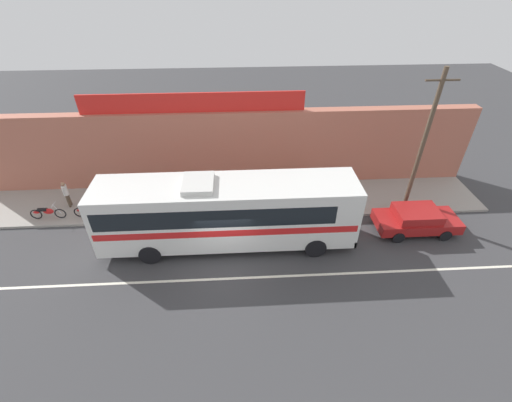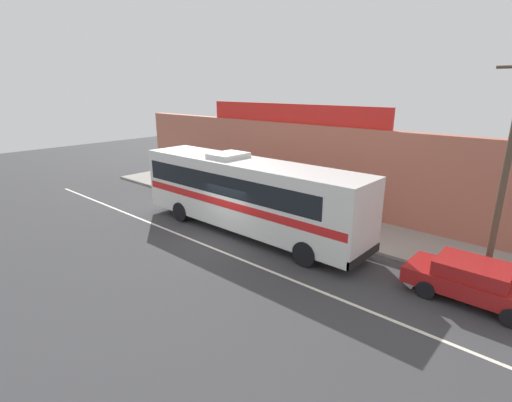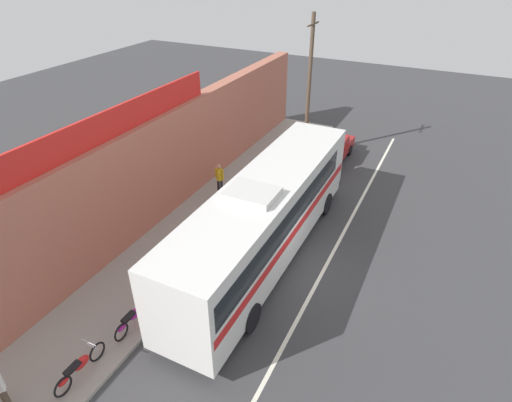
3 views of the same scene
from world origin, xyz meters
TOP-DOWN VIEW (x-y plane):
  - ground_plane at (0.00, 0.00)m, footprint 70.00×70.00m
  - sidewalk_slab at (0.00, 5.20)m, footprint 30.00×3.60m
  - storefront_facade at (0.00, 7.35)m, footprint 30.00×0.70m
  - storefront_billboard at (-1.68, 7.35)m, footprint 12.57×0.12m
  - road_center_stripe at (0.00, -0.80)m, footprint 30.00×0.14m
  - intercity_bus at (0.05, 1.65)m, footprint 12.38×2.65m
  - parked_car at (9.99, 2.05)m, footprint 4.26×1.90m
  - utility_pole at (10.06, 3.66)m, footprint 1.60×0.22m
  - motorcycle_red at (-5.29, 3.94)m, footprint 1.88×0.56m
  - motorcycle_blue at (-7.49, 4.08)m, footprint 1.93×0.56m
  - pedestrian_near_shop at (3.48, 5.77)m, footprint 0.30×0.48m

SIDE VIEW (x-z plane):
  - ground_plane at x=0.00m, z-range 0.00..0.00m
  - road_center_stripe at x=0.00m, z-range 0.00..0.01m
  - sidewalk_slab at x=0.00m, z-range 0.00..0.14m
  - motorcycle_red at x=-5.29m, z-range 0.09..1.04m
  - motorcycle_blue at x=-7.49m, z-range 0.09..1.04m
  - parked_car at x=9.99m, z-range 0.05..1.42m
  - pedestrian_near_shop at x=3.48m, z-range 0.28..1.95m
  - intercity_bus at x=0.05m, z-range 0.18..3.96m
  - storefront_facade at x=0.00m, z-range 0.00..4.80m
  - utility_pole at x=10.06m, z-range 0.27..8.21m
  - storefront_billboard at x=-1.68m, z-range 4.80..5.90m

